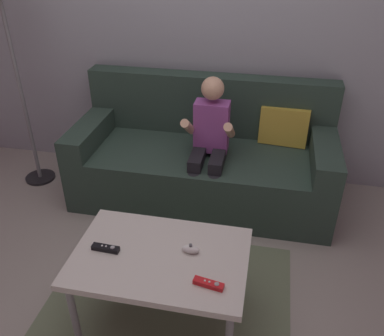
# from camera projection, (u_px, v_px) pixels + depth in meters

# --- Properties ---
(ground_plane) EXTENTS (9.03, 9.03, 0.00)m
(ground_plane) POSITION_uv_depth(u_px,v_px,m) (143.00, 310.00, 2.28)
(ground_plane) COLOR #9E998E
(wall_back) EXTENTS (4.52, 0.05, 2.50)m
(wall_back) POSITION_uv_depth(u_px,v_px,m) (198.00, 18.00, 2.97)
(wall_back) COLOR #999EA8
(wall_back) RESTS_ON ground
(couch) EXTENTS (1.89, 0.80, 0.88)m
(couch) POSITION_uv_depth(u_px,v_px,m) (205.00, 159.00, 3.11)
(couch) COLOR #2D4238
(couch) RESTS_ON ground
(person_seated_on_couch) EXTENTS (0.33, 0.41, 0.99)m
(person_seated_on_couch) POSITION_uv_depth(u_px,v_px,m) (209.00, 141.00, 2.81)
(person_seated_on_couch) COLOR black
(person_seated_on_couch) RESTS_ON ground
(coffee_table) EXTENTS (0.86, 0.58, 0.46)m
(coffee_table) POSITION_uv_depth(u_px,v_px,m) (160.00, 261.00, 2.03)
(coffee_table) COLOR beige
(coffee_table) RESTS_ON ground
(area_rug) EXTENTS (1.36, 1.35, 0.01)m
(area_rug) POSITION_uv_depth(u_px,v_px,m) (163.00, 317.00, 2.24)
(area_rug) COLOR #6B7A5B
(area_rug) RESTS_ON ground
(game_remote_red_near_edge) EXTENTS (0.14, 0.06, 0.03)m
(game_remote_red_near_edge) POSITION_uv_depth(u_px,v_px,m) (209.00, 284.00, 1.83)
(game_remote_red_near_edge) COLOR red
(game_remote_red_near_edge) RESTS_ON coffee_table
(nunchuk_white) EXTENTS (0.09, 0.05, 0.05)m
(nunchuk_white) POSITION_uv_depth(u_px,v_px,m) (191.00, 249.00, 2.01)
(nunchuk_white) COLOR white
(nunchuk_white) RESTS_ON coffee_table
(game_remote_black_far_corner) EXTENTS (0.14, 0.04, 0.03)m
(game_remote_black_far_corner) POSITION_uv_depth(u_px,v_px,m) (106.00, 248.00, 2.03)
(game_remote_black_far_corner) COLOR black
(game_remote_black_far_corner) RESTS_ON coffee_table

